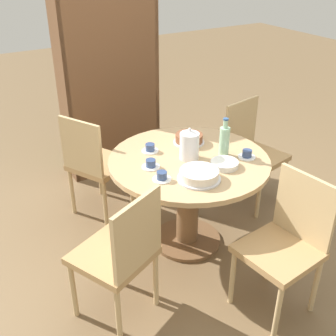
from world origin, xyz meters
name	(u,v)px	position (x,y,z in m)	size (l,w,h in m)	color
ground_plane	(187,241)	(0.00, 0.00, 0.00)	(14.00, 14.00, 0.00)	brown
dining_table	(188,181)	(0.00, 0.00, 0.55)	(1.14, 1.14, 0.73)	brown
chair_a	(121,253)	(-0.74, -0.41, 0.49)	(0.56, 0.56, 0.90)	tan
chair_b	(286,242)	(0.16, -0.83, 0.49)	(0.47, 0.47, 0.90)	tan
chair_c	(252,150)	(0.81, 0.24, 0.49)	(0.50, 0.50, 0.90)	tan
chair_d	(95,162)	(-0.44, 0.72, 0.49)	(0.56, 0.56, 0.90)	tan
bookshelf	(109,79)	(0.03, 1.42, 0.93)	(0.93, 0.28, 1.89)	brown
coffee_pot	(189,145)	(0.00, 0.00, 0.83)	(0.14, 0.14, 0.23)	silver
water_bottle	(224,141)	(0.24, -0.08, 0.84)	(0.07, 0.07, 0.28)	#99C6A3
cake_main	(199,175)	(-0.11, -0.28, 0.76)	(0.28, 0.28, 0.07)	silver
cake_second	(189,139)	(0.14, 0.22, 0.76)	(0.24, 0.24, 0.07)	silver
cup_a	(151,164)	(-0.29, 0.02, 0.75)	(0.12, 0.12, 0.06)	white
cup_b	(162,177)	(-0.31, -0.16, 0.75)	(0.12, 0.12, 0.06)	white
cup_c	(150,148)	(-0.18, 0.24, 0.75)	(0.12, 0.12, 0.06)	white
cup_d	(247,155)	(0.36, -0.20, 0.75)	(0.12, 0.12, 0.06)	white
plate_stack	(224,164)	(0.14, -0.22, 0.75)	(0.19, 0.19, 0.04)	white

